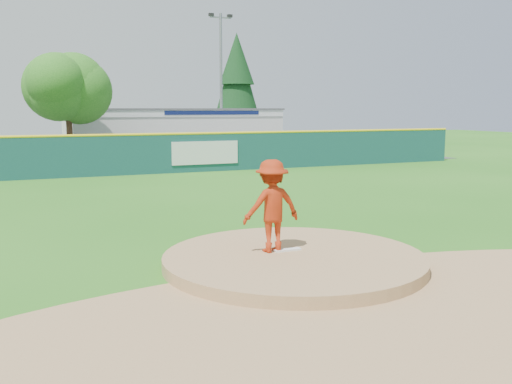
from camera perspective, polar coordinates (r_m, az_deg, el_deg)
name	(u,v)px	position (r m, az deg, el deg)	size (l,w,h in m)	color
ground	(294,266)	(12.12, 3.81, -7.36)	(120.00, 120.00, 0.00)	#286B19
pitchers_mound	(294,266)	(12.12, 3.81, -7.36)	(5.50, 5.50, 0.50)	#9E774C
pitching_rubber	(288,250)	(12.31, 3.18, -5.80)	(0.60, 0.15, 0.04)	white
infield_dirt_arc	(378,311)	(9.68, 12.15, -11.59)	(15.40, 15.40, 0.01)	#9E774C
parking_lot	(100,160)	(37.88, -15.29, 3.09)	(44.00, 16.00, 0.02)	#38383A
pitcher	(272,206)	(12.07, 1.58, -1.40)	(1.27, 0.73, 1.97)	#A6290E
van	(148,151)	(34.76, -10.76, 4.09)	(2.58, 5.59, 1.55)	white
pool_building_grp	(171,130)	(43.88, -8.53, 6.13)	(15.20, 8.20, 3.31)	silver
fence_banners	(71,157)	(28.50, -18.02, 3.34)	(17.03, 0.04, 1.20)	#59130C
outfield_fence	(127,153)	(28.94, -12.77, 3.79)	(40.00, 0.14, 2.07)	#154545
deciduous_tree	(67,87)	(35.54, -18.34, 9.97)	(5.60, 5.60, 7.36)	#382314
conifer_tree	(237,82)	(49.92, -1.93, 10.92)	(4.40, 4.40, 9.50)	#382314
light_pole_right	(221,77)	(41.96, -3.52, 11.41)	(1.75, 0.25, 10.00)	gray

